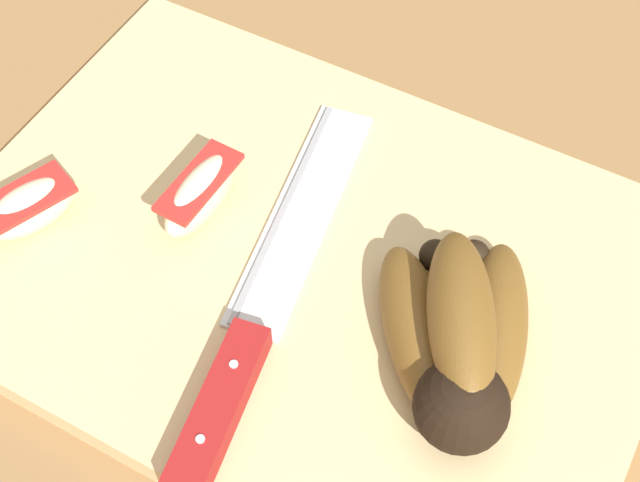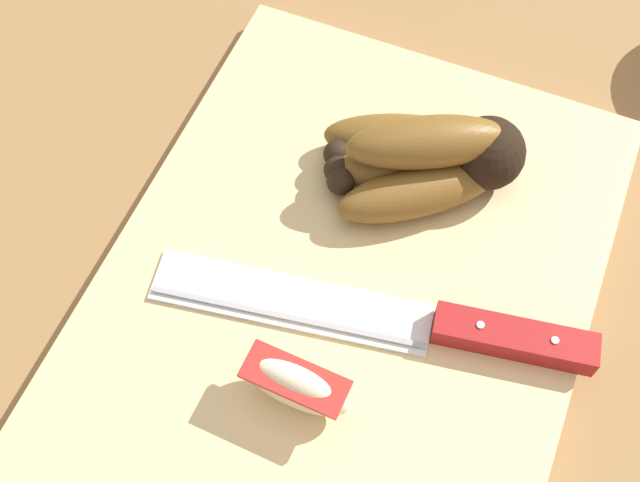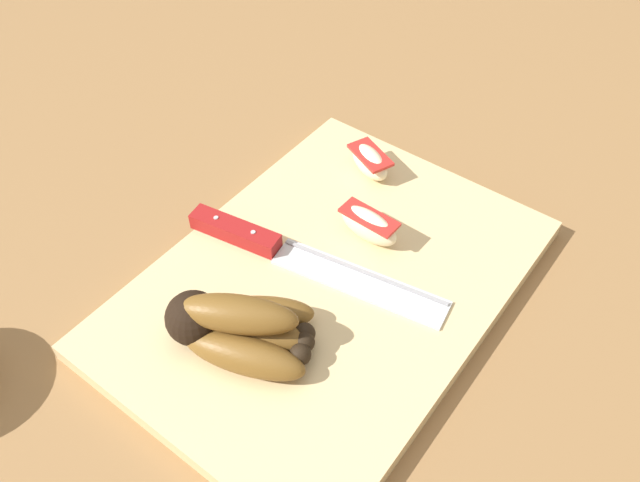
# 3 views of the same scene
# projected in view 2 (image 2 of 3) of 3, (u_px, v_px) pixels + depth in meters

# --- Properties ---
(ground_plane) EXTENTS (6.00, 6.00, 0.00)m
(ground_plane) POSITION_uv_depth(u_px,v_px,m) (330.00, 330.00, 0.53)
(ground_plane) COLOR olive
(cutting_board) EXTENTS (0.43, 0.31, 0.02)m
(cutting_board) POSITION_uv_depth(u_px,v_px,m) (342.00, 306.00, 0.53)
(cutting_board) COLOR #DBBC84
(cutting_board) RESTS_ON ground_plane
(banana_bunch) EXTENTS (0.12, 0.14, 0.06)m
(banana_bunch) POSITION_uv_depth(u_px,v_px,m) (428.00, 159.00, 0.55)
(banana_bunch) COLOR black
(banana_bunch) RESTS_ON cutting_board
(chefs_knife) EXTENTS (0.08, 0.28, 0.02)m
(chefs_knife) POSITION_uv_depth(u_px,v_px,m) (436.00, 324.00, 0.51)
(chefs_knife) COLOR silver
(chefs_knife) RESTS_ON cutting_board
(apple_wedge_middle) EXTENTS (0.03, 0.07, 0.04)m
(apple_wedge_middle) POSITION_uv_depth(u_px,v_px,m) (288.00, 382.00, 0.48)
(apple_wedge_middle) COLOR beige
(apple_wedge_middle) RESTS_ON cutting_board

